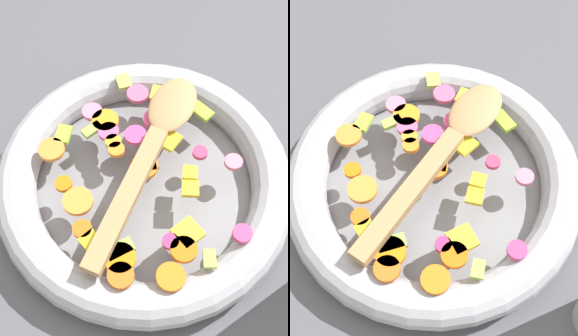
{
  "view_description": "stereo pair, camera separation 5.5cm",
  "coord_description": "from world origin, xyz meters",
  "views": [
    {
      "loc": [
        0.23,
        -0.17,
        0.52
      ],
      "look_at": [
        0.0,
        0.0,
        0.05
      ],
      "focal_mm": 50.0,
      "sensor_mm": 36.0,
      "label": 1
    },
    {
      "loc": [
        0.26,
        -0.12,
        0.52
      ],
      "look_at": [
        0.0,
        0.0,
        0.05
      ],
      "focal_mm": 50.0,
      "sensor_mm": 36.0,
      "label": 2
    }
  ],
  "objects": [
    {
      "name": "ground_plane",
      "position": [
        0.0,
        0.0,
        0.0
      ],
      "size": [
        4.0,
        4.0,
        0.0
      ],
      "primitive_type": "plane",
      "color": "#4C4C51"
    },
    {
      "name": "chopped_vegetables",
      "position": [
        0.0,
        -0.01,
        0.05
      ],
      "size": [
        0.28,
        0.23,
        0.01
      ],
      "color": "orange",
      "rests_on": "skillet"
    },
    {
      "name": "wooden_spoon",
      "position": [
        -0.02,
        0.02,
        0.06
      ],
      "size": [
        0.18,
        0.26,
        0.01
      ],
      "color": "#A87F51",
      "rests_on": "chopped_vegetables"
    },
    {
      "name": "skillet",
      "position": [
        0.0,
        0.0,
        0.02
      ],
      "size": [
        0.36,
        0.36,
        0.05
      ],
      "color": "slate",
      "rests_on": "ground_plane"
    }
  ]
}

